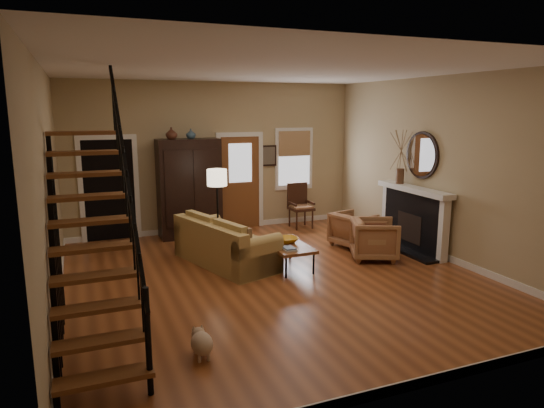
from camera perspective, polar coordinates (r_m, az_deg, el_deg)
name	(u,v)px	position (r m, az deg, el deg)	size (l,w,h in m)	color
room	(220,174)	(9.15, -6.19, 3.48)	(7.00, 7.33, 3.30)	brown
staircase	(90,210)	(5.78, -20.64, -0.69)	(0.94, 2.80, 3.20)	brown
fireplace	(415,213)	(9.78, 16.47, -0.99)	(0.33, 1.95, 2.30)	black
armoire	(189,188)	(10.48, -9.72, 1.84)	(1.30, 0.60, 2.10)	black
vase_a	(171,133)	(10.20, -11.75, 8.15)	(0.24, 0.24, 0.25)	#4C2619
vase_b	(191,134)	(10.28, -9.53, 8.14)	(0.20, 0.20, 0.21)	#334C60
sofa	(226,242)	(8.64, -5.47, -4.52)	(0.91, 2.10, 0.78)	tan
coffee_table	(288,256)	(8.44, 1.92, -6.16)	(0.63, 1.08, 0.41)	brown
bowl	(287,240)	(8.52, 1.83, -4.23)	(0.37, 0.37, 0.09)	orange
books	(289,249)	(8.06, 2.01, -5.27)	(0.20, 0.27, 0.05)	beige
armchair_left	(374,239)	(9.08, 11.96, -4.08)	(0.79, 0.81, 0.74)	brown
armchair_right	(353,229)	(9.85, 9.52, -2.96)	(0.73, 0.75, 0.69)	brown
floor_lamp	(218,212)	(9.17, -6.41, -0.94)	(0.37, 0.37, 1.62)	black
side_chair	(301,206)	(11.21, 3.44, -0.24)	(0.54, 0.54, 1.02)	#3A1E12
dog	(202,345)	(5.63, -8.25, -16.10)	(0.24, 0.41, 0.30)	#D3B190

